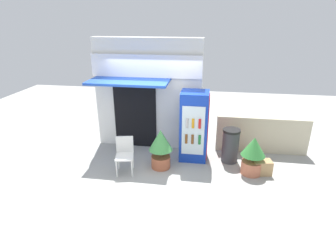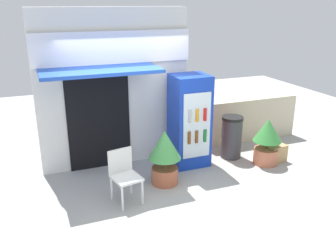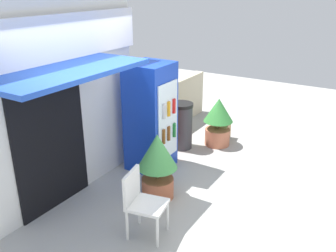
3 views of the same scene
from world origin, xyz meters
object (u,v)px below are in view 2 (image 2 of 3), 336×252
trash_bin (232,137)px  cardboard_box (275,153)px  plastic_chair (124,172)px  drink_cooler (190,121)px  potted_plant_curbside (267,139)px  potted_plant_near_shop (165,154)px

trash_bin → cardboard_box: (0.73, -0.53, -0.27)m
plastic_chair → drink_cooler: bearing=30.0°
potted_plant_curbside → trash_bin: potted_plant_curbside is taller
potted_plant_curbside → cardboard_box: potted_plant_curbside is taller
drink_cooler → potted_plant_near_shop: 1.04m
potted_plant_curbside → potted_plant_near_shop: bearing=-179.0°
drink_cooler → potted_plant_near_shop: (-0.76, -0.62, -0.33)m
drink_cooler → plastic_chair: drink_cooler is taller
potted_plant_curbside → drink_cooler: bearing=157.8°
drink_cooler → plastic_chair: size_ratio=2.10×
drink_cooler → cardboard_box: drink_cooler is taller
potted_plant_curbside → trash_bin: size_ratio=1.06×
cardboard_box → plastic_chair: bearing=-173.9°
plastic_chair → potted_plant_near_shop: (0.82, 0.29, 0.08)m
drink_cooler → potted_plant_curbside: (1.42, -0.58, -0.38)m
trash_bin → cardboard_box: size_ratio=2.10×
drink_cooler → potted_plant_near_shop: drink_cooler is taller
trash_bin → cardboard_box: trash_bin is taller
plastic_chair → cardboard_box: size_ratio=2.03×
potted_plant_near_shop → plastic_chair: bearing=-160.3°
drink_cooler → potted_plant_curbside: 1.58m
plastic_chair → trash_bin: trash_bin is taller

